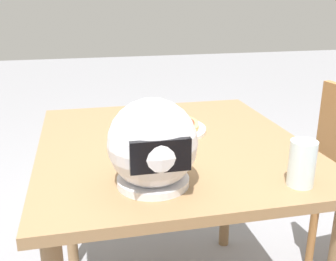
# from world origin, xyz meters

# --- Properties ---
(dining_table) EXTENTS (0.88, 0.98, 0.76)m
(dining_table) POSITION_xyz_m (0.00, 0.00, 0.66)
(dining_table) COLOR olive
(dining_table) RESTS_ON ground
(pizza_plate) EXTENTS (0.31, 0.31, 0.01)m
(pizza_plate) POSITION_xyz_m (-0.00, -0.12, 0.76)
(pizza_plate) COLOR white
(pizza_plate) RESTS_ON dining_table
(pizza) EXTENTS (0.26, 0.26, 0.05)m
(pizza) POSITION_xyz_m (-0.01, -0.11, 0.78)
(pizza) COLOR tan
(pizza) RESTS_ON pizza_plate
(motorcycle_helmet) EXTENTS (0.23, 0.23, 0.23)m
(motorcycle_helmet) POSITION_xyz_m (0.12, 0.30, 0.87)
(motorcycle_helmet) COLOR silver
(motorcycle_helmet) RESTS_ON dining_table
(drinking_glass) EXTENTS (0.07, 0.07, 0.12)m
(drinking_glass) POSITION_xyz_m (-0.26, 0.39, 0.82)
(drinking_glass) COLOR silver
(drinking_glass) RESTS_ON dining_table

